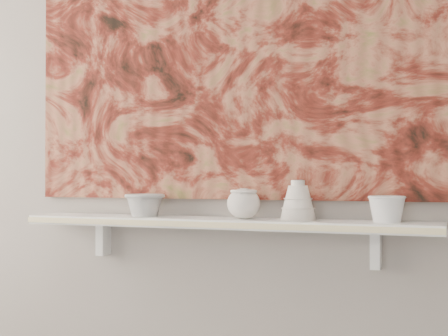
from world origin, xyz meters
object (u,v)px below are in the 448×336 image
at_px(painting, 230,39).
at_px(bowl_white, 387,209).
at_px(bowl_grey, 145,205).
at_px(cup_cream, 244,204).
at_px(shelf, 222,223).
at_px(bell_vessel, 298,200).

distance_m(painting, bowl_white, 0.78).
height_order(bowl_grey, cup_cream, cup_cream).
xyz_separation_m(shelf, bowl_grey, (-0.29, 0.00, 0.06)).
relative_size(bowl_grey, bowl_white, 1.25).
xyz_separation_m(painting, bowl_grey, (-0.29, -0.08, -0.57)).
relative_size(cup_cream, bowl_white, 0.97).
relative_size(painting, bowl_white, 13.39).
xyz_separation_m(bowl_grey, bell_vessel, (0.54, 0.00, 0.02)).
height_order(cup_cream, bell_vessel, bell_vessel).
xyz_separation_m(cup_cream, bowl_white, (0.45, 0.00, -0.01)).
bearing_deg(painting, cup_cream, -46.45).
height_order(bowl_grey, bowl_white, same).
bearing_deg(bowl_white, shelf, 180.00).
relative_size(painting, cup_cream, 13.81).
distance_m(bowl_grey, cup_cream, 0.36).
distance_m(bowl_grey, bell_vessel, 0.54).
relative_size(bowl_grey, cup_cream, 1.29).
bearing_deg(bowl_grey, cup_cream, 0.00).
height_order(painting, bell_vessel, painting).
relative_size(shelf, cup_cream, 12.89).
relative_size(shelf, bowl_white, 12.49).
relative_size(bell_vessel, bowl_white, 1.14).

